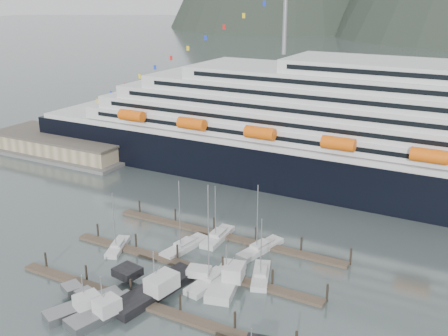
{
  "coord_description": "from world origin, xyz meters",
  "views": [
    {
      "loc": [
        37.98,
        -63.79,
        44.87
      ],
      "look_at": [
        -8.44,
        22.0,
        11.67
      ],
      "focal_mm": 42.0,
      "sensor_mm": 36.0,
      "label": 1
    }
  ],
  "objects_px": {
    "trawler_a": "(84,304)",
    "trawler_e": "(225,279)",
    "sailboat_g": "(260,249)",
    "sailboat_d": "(214,279)",
    "sailboat_a": "(118,247)",
    "sailboat_f": "(218,237)",
    "trawler_b": "(103,311)",
    "warehouse": "(64,146)",
    "trawler_c": "(154,288)",
    "sailboat_h": "(261,276)",
    "sailboat_b": "(185,247)"
  },
  "relations": [
    {
      "from": "trawler_a",
      "to": "trawler_e",
      "type": "height_order",
      "value": "trawler_e"
    },
    {
      "from": "sailboat_g",
      "to": "trawler_e",
      "type": "xyz_separation_m",
      "value": [
        -0.09,
        -13.2,
        0.55
      ]
    },
    {
      "from": "sailboat_d",
      "to": "sailboat_g",
      "type": "xyz_separation_m",
      "value": [
        2.24,
        13.29,
        -0.03
      ]
    },
    {
      "from": "sailboat_a",
      "to": "trawler_e",
      "type": "distance_m",
      "value": 23.19
    },
    {
      "from": "sailboat_f",
      "to": "trawler_b",
      "type": "height_order",
      "value": "sailboat_f"
    },
    {
      "from": "sailboat_a",
      "to": "trawler_a",
      "type": "relative_size",
      "value": 0.97
    },
    {
      "from": "sailboat_a",
      "to": "sailboat_d",
      "type": "xyz_separation_m",
      "value": [
        20.99,
        -1.54,
        0.06
      ]
    },
    {
      "from": "warehouse",
      "to": "trawler_b",
      "type": "bearing_deg",
      "value": -41.85
    },
    {
      "from": "sailboat_a",
      "to": "trawler_a",
      "type": "height_order",
      "value": "sailboat_a"
    },
    {
      "from": "warehouse",
      "to": "sailboat_d",
      "type": "distance_m",
      "value": 83.84
    },
    {
      "from": "warehouse",
      "to": "trawler_c",
      "type": "bearing_deg",
      "value": -36.12
    },
    {
      "from": "sailboat_f",
      "to": "trawler_b",
      "type": "relative_size",
      "value": 1.0
    },
    {
      "from": "sailboat_h",
      "to": "trawler_e",
      "type": "distance_m",
      "value": 6.2
    },
    {
      "from": "sailboat_f",
      "to": "sailboat_g",
      "type": "bearing_deg",
      "value": -95.45
    },
    {
      "from": "sailboat_d",
      "to": "trawler_b",
      "type": "relative_size",
      "value": 1.51
    },
    {
      "from": "sailboat_b",
      "to": "sailboat_f",
      "type": "bearing_deg",
      "value": -19.12
    },
    {
      "from": "trawler_c",
      "to": "sailboat_a",
      "type": "bearing_deg",
      "value": 67.29
    },
    {
      "from": "sailboat_f",
      "to": "trawler_e",
      "type": "bearing_deg",
      "value": -149.5
    },
    {
      "from": "warehouse",
      "to": "sailboat_a",
      "type": "xyz_separation_m",
      "value": [
        52.05,
        -39.56,
        -1.85
      ]
    },
    {
      "from": "sailboat_h",
      "to": "trawler_e",
      "type": "bearing_deg",
      "value": 118.23
    },
    {
      "from": "sailboat_h",
      "to": "trawler_e",
      "type": "height_order",
      "value": "sailboat_h"
    },
    {
      "from": "sailboat_a",
      "to": "sailboat_f",
      "type": "bearing_deg",
      "value": -70.11
    },
    {
      "from": "warehouse",
      "to": "sailboat_f",
      "type": "relative_size",
      "value": 3.95
    },
    {
      "from": "trawler_e",
      "to": "sailboat_d",
      "type": "bearing_deg",
      "value": 78.89
    },
    {
      "from": "warehouse",
      "to": "sailboat_h",
      "type": "height_order",
      "value": "sailboat_h"
    },
    {
      "from": "sailboat_f",
      "to": "trawler_b",
      "type": "distance_m",
      "value": 29.67
    },
    {
      "from": "sailboat_d",
      "to": "sailboat_g",
      "type": "relative_size",
      "value": 1.3
    },
    {
      "from": "trawler_b",
      "to": "trawler_c",
      "type": "bearing_deg",
      "value": -4.71
    },
    {
      "from": "sailboat_g",
      "to": "trawler_c",
      "type": "bearing_deg",
      "value": 171.66
    },
    {
      "from": "sailboat_b",
      "to": "sailboat_g",
      "type": "bearing_deg",
      "value": -55.45
    },
    {
      "from": "sailboat_b",
      "to": "sailboat_h",
      "type": "distance_m",
      "value": 16.72
    },
    {
      "from": "sailboat_d",
      "to": "sailboat_f",
      "type": "xyz_separation_m",
      "value": [
        -6.83,
        13.69,
        -0.04
      ]
    },
    {
      "from": "trawler_e",
      "to": "sailboat_h",
      "type": "bearing_deg",
      "value": -55.57
    },
    {
      "from": "sailboat_d",
      "to": "trawler_a",
      "type": "bearing_deg",
      "value": 149.11
    },
    {
      "from": "sailboat_g",
      "to": "trawler_b",
      "type": "distance_m",
      "value": 31.41
    },
    {
      "from": "warehouse",
      "to": "trawler_b",
      "type": "relative_size",
      "value": 3.95
    },
    {
      "from": "sailboat_f",
      "to": "trawler_e",
      "type": "relative_size",
      "value": 0.92
    },
    {
      "from": "sailboat_d",
      "to": "trawler_a",
      "type": "height_order",
      "value": "sailboat_d"
    },
    {
      "from": "sailboat_f",
      "to": "trawler_e",
      "type": "height_order",
      "value": "sailboat_f"
    },
    {
      "from": "sailboat_h",
      "to": "trawler_e",
      "type": "relative_size",
      "value": 0.91
    },
    {
      "from": "sailboat_g",
      "to": "trawler_a",
      "type": "xyz_separation_m",
      "value": [
        -15.32,
        -29.13,
        0.42
      ]
    },
    {
      "from": "trawler_a",
      "to": "trawler_b",
      "type": "relative_size",
      "value": 1.03
    },
    {
      "from": "sailboat_b",
      "to": "trawler_c",
      "type": "distance_m",
      "value": 15.37
    },
    {
      "from": "sailboat_g",
      "to": "trawler_a",
      "type": "distance_m",
      "value": 32.92
    },
    {
      "from": "sailboat_f",
      "to": "sailboat_b",
      "type": "bearing_deg",
      "value": 149.02
    },
    {
      "from": "trawler_a",
      "to": "trawler_e",
      "type": "bearing_deg",
      "value": -19.78
    },
    {
      "from": "sailboat_b",
      "to": "sailboat_d",
      "type": "bearing_deg",
      "value": -116.65
    },
    {
      "from": "sailboat_d",
      "to": "trawler_a",
      "type": "distance_m",
      "value": 20.55
    },
    {
      "from": "sailboat_b",
      "to": "trawler_c",
      "type": "xyz_separation_m",
      "value": [
        3.87,
        -14.87,
        0.58
      ]
    },
    {
      "from": "sailboat_f",
      "to": "sailboat_g",
      "type": "distance_m",
      "value": 9.08
    }
  ]
}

